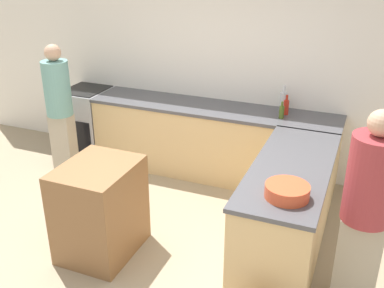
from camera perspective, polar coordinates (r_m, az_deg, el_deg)
name	(u,v)px	position (r m, az deg, el deg)	size (l,w,h in m)	color
ground_plane	(140,261)	(4.44, -6.60, -14.60)	(14.00, 14.00, 0.00)	tan
wall_back	(222,66)	(5.76, 3.87, 9.79)	(8.00, 0.06, 2.70)	white
counter_back	(211,141)	(5.73, 2.49, 0.38)	(3.14, 0.67, 0.92)	#D6B27A
counter_peninsula	(288,209)	(4.39, 12.07, -8.05)	(0.69, 1.87, 0.92)	#D6B27A
range_oven	(88,121)	(6.55, -13.04, 2.86)	(0.58, 0.65, 0.94)	#ADADB2
island_table	(100,209)	(4.38, -11.58, -8.14)	(0.64, 0.78, 0.92)	brown
mixing_bowl	(287,191)	(3.63, 11.99, -5.89)	(0.35, 0.35, 0.11)	#DB512D
hot_sauce_bottle	(286,107)	(5.39, 11.86, 4.65)	(0.06, 0.06, 0.24)	red
olive_oil_bottle	(282,112)	(5.26, 11.31, 4.05)	(0.06, 0.06, 0.20)	#475B1E
vinegar_bottle_clear	(283,101)	(5.49, 11.50, 5.39)	(0.08, 0.08, 0.32)	silver
person_by_range	(59,106)	(5.83, -16.49, 4.62)	(0.32, 0.32, 1.69)	#ADA38E
person_at_peninsula	(366,208)	(3.69, 21.26, -7.54)	(0.37, 0.37, 1.71)	#ADA38E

